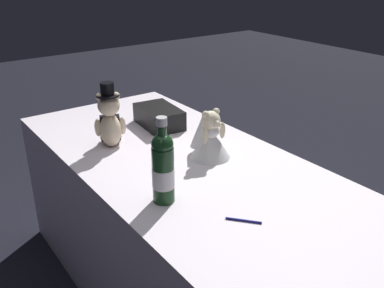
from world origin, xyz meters
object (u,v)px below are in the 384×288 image
Objects in this scene: teddy_bear_bride at (209,136)px; gift_case_black at (159,117)px; signing_pen at (242,220)px; teddy_bear_groom at (110,119)px; champagne_bottle at (163,167)px.

teddy_bear_bride reaches higher than gift_case_black.
gift_case_black is at bearing -2.57° from teddy_bear_bride.
signing_pen is at bearing 165.05° from gift_case_black.
teddy_bear_bride is (-0.37, -0.30, -0.04)m from teddy_bear_groom.
champagne_bottle is 0.34m from signing_pen.
teddy_bear_groom is 0.34m from gift_case_black.
teddy_bear_bride is 0.68× the size of champagne_bottle.
teddy_bear_groom is at bearing -7.08° from champagne_bottle.
teddy_bear_groom reaches higher than gift_case_black.
champagne_bottle is 1.11× the size of gift_case_black.
teddy_bear_groom is at bearing 39.42° from teddy_bear_bride.
signing_pen is at bearing 154.62° from teddy_bear_bride.
teddy_bear_groom reaches higher than signing_pen.
champagne_bottle is 3.16× the size of signing_pen.
teddy_bear_groom is at bearing 104.59° from gift_case_black.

